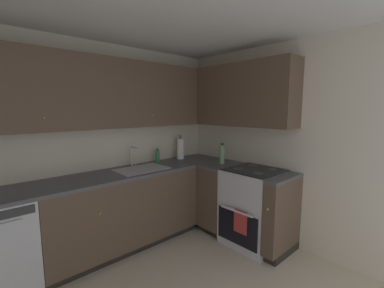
# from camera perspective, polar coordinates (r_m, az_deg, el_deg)

# --- Properties ---
(wall_back) EXTENTS (3.97, 0.05, 2.40)m
(wall_back) POSITION_cam_1_polar(r_m,az_deg,el_deg) (3.17, -25.36, -0.87)
(wall_back) COLOR beige
(wall_back) RESTS_ON ground_plane
(wall_right) EXTENTS (0.05, 3.23, 2.40)m
(wall_right) POSITION_cam_1_polar(r_m,az_deg,el_deg) (3.23, 21.10, -0.47)
(wall_right) COLOR beige
(wall_right) RESTS_ON ground_plane
(lower_cabinets_back) EXTENTS (1.81, 0.62, 0.88)m
(lower_cabinets_back) POSITION_cam_1_polar(r_m,az_deg,el_deg) (3.23, -15.18, -14.21)
(lower_cabinets_back) COLOR brown
(lower_cabinets_back) RESTS_ON ground_plane
(countertop_back) EXTENTS (3.02, 0.60, 0.03)m
(countertop_back) POSITION_cam_1_polar(r_m,az_deg,el_deg) (3.09, -15.51, -6.44)
(countertop_back) COLOR #4C4C51
(countertop_back) RESTS_ON lower_cabinets_back
(lower_cabinets_right) EXTENTS (0.62, 1.15, 0.88)m
(lower_cabinets_right) POSITION_cam_1_polar(r_m,az_deg,el_deg) (3.42, 9.90, -12.77)
(lower_cabinets_right) COLOR brown
(lower_cabinets_right) RESTS_ON ground_plane
(countertop_right) EXTENTS (0.60, 1.15, 0.03)m
(countertop_right) POSITION_cam_1_polar(r_m,az_deg,el_deg) (3.29, 10.05, -5.39)
(countertop_right) COLOR #4C4C51
(countertop_right) RESTS_ON lower_cabinets_right
(oven_range) EXTENTS (0.68, 0.62, 1.06)m
(oven_range) POSITION_cam_1_polar(r_m,az_deg,el_deg) (3.29, 13.60, -13.33)
(oven_range) COLOR silver
(oven_range) RESTS_ON ground_plane
(upper_cabinets_back) EXTENTS (2.70, 0.34, 0.78)m
(upper_cabinets_back) POSITION_cam_1_polar(r_m,az_deg,el_deg) (3.06, -20.08, 10.55)
(upper_cabinets_back) COLOR brown
(upper_cabinets_right) EXTENTS (0.32, 1.68, 0.78)m
(upper_cabinets_right) POSITION_cam_1_polar(r_m,az_deg,el_deg) (3.44, 9.20, 10.59)
(upper_cabinets_right) COLOR brown
(sink) EXTENTS (0.60, 0.40, 0.10)m
(sink) POSITION_cam_1_polar(r_m,az_deg,el_deg) (3.18, -11.13, -6.26)
(sink) COLOR #B7B7BC
(sink) RESTS_ON countertop_back
(faucet) EXTENTS (0.07, 0.16, 0.26)m
(faucet) POSITION_cam_1_polar(r_m,az_deg,el_deg) (3.32, -13.05, -2.33)
(faucet) COLOR silver
(faucet) RESTS_ON countertop_back
(soap_bottle) EXTENTS (0.06, 0.06, 0.19)m
(soap_bottle) POSITION_cam_1_polar(r_m,az_deg,el_deg) (3.53, -7.68, -2.73)
(soap_bottle) COLOR #338C4C
(soap_bottle) RESTS_ON countertop_back
(paper_towel_roll) EXTENTS (0.11, 0.11, 0.36)m
(paper_towel_roll) POSITION_cam_1_polar(r_m,az_deg,el_deg) (3.74, -2.59, -1.04)
(paper_towel_roll) COLOR white
(paper_towel_roll) RESTS_ON countertop_back
(oil_bottle) EXTENTS (0.07, 0.07, 0.28)m
(oil_bottle) POSITION_cam_1_polar(r_m,az_deg,el_deg) (3.41, 6.70, -2.28)
(oil_bottle) COLOR #729E66
(oil_bottle) RESTS_ON countertop_right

